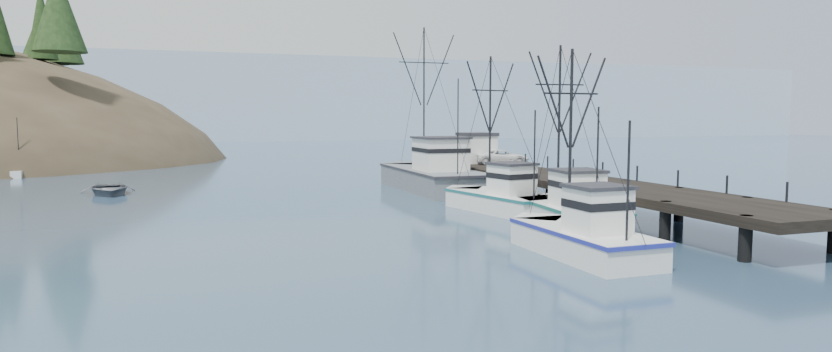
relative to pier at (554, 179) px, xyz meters
The scene contains 11 objects.
ground 21.33m from the pier, 131.19° to the right, with size 400.00×400.00×0.00m, color navy.
pier is the anchor object (origin of this frame).
distant_ridge 154.06m from the pier, 91.49° to the left, with size 360.00×40.00×26.00m, color #9EB2C6.
distant_ridge_far 177.43m from the pier, 107.72° to the left, with size 180.00×25.00×18.00m, color silver.
trawler_near 10.01m from the pier, 117.23° to the right, with size 4.33×10.53×10.72m.
trawler_mid 18.65m from the pier, 117.45° to the right, with size 3.26×9.38×9.60m.
trawler_far 6.61m from the pier, 154.14° to the right, with size 4.94×10.24×10.56m.
work_vessel 12.26m from the pier, 117.09° to the left, with size 5.29×17.41×14.36m.
pier_shed 13.58m from the pier, 90.27° to the left, with size 3.00×3.20×2.80m.
pickup_truck 11.44m from the pier, 82.44° to the left, with size 2.19×4.76×1.32m, color white.
motorboat 35.28m from the pier, 153.10° to the left, with size 4.16×5.83×1.21m, color #52565B.
Camera 1 is at (-10.85, -25.30, 6.14)m, focal length 28.00 mm.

